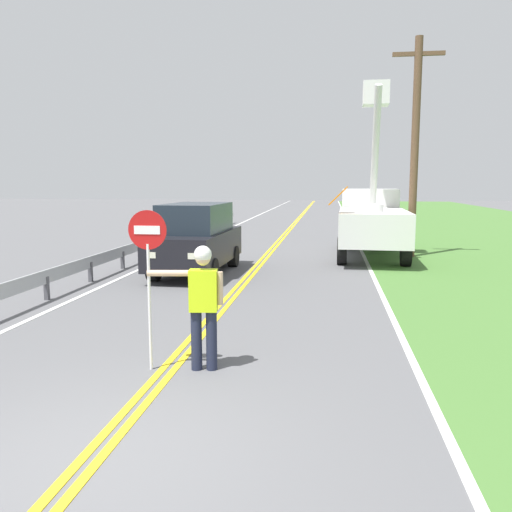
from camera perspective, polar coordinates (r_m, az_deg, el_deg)
ground_plane at (r=5.80m, az=-17.49°, el=-20.31°), size 160.00×160.00×0.00m
centerline_yellow_left at (r=24.85m, az=2.38°, el=1.68°), size 0.11×110.00×0.01m
centerline_yellow_right at (r=24.83m, az=2.80°, el=1.68°), size 0.11×110.00×0.01m
edge_line_right at (r=24.77m, az=10.91°, el=1.53°), size 0.12×110.00×0.01m
edge_line_left at (r=25.43m, az=-5.52°, el=1.80°), size 0.12×110.00×0.01m
flagger_worker at (r=7.62m, az=-5.80°, el=-4.72°), size 1.08×0.29×1.83m
stop_sign_paddle at (r=7.63m, az=-11.62°, el=0.23°), size 0.56×0.04×2.33m
utility_bucket_truck at (r=20.18m, az=12.39°, el=4.14°), size 2.87×6.88×6.21m
oncoming_suv_nearest at (r=15.85m, az=-6.49°, el=1.92°), size 2.02×4.66×2.10m
utility_pole_near at (r=20.18m, az=16.85°, el=11.52°), size 1.80×0.28×7.81m
guardrail_left_shoulder at (r=20.41m, az=-10.67°, el=1.64°), size 0.10×32.00×0.71m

